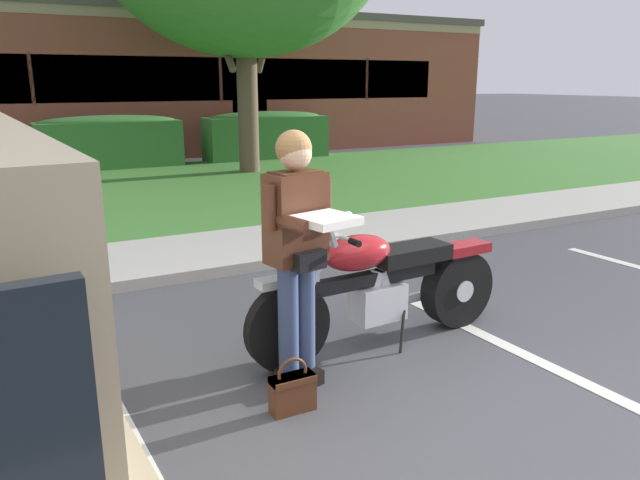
# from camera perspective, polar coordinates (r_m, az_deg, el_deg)

# --- Properties ---
(ground_plane) EXTENTS (140.00, 140.00, 0.00)m
(ground_plane) POSITION_cam_1_polar(r_m,az_deg,el_deg) (3.87, 12.20, -16.71)
(ground_plane) COLOR #424247
(curb_strip) EXTENTS (60.00, 0.20, 0.12)m
(curb_strip) POSITION_cam_1_polar(r_m,az_deg,el_deg) (6.60, -7.25, -2.43)
(curb_strip) COLOR #ADA89E
(curb_strip) RESTS_ON ground
(concrete_walk) EXTENTS (60.00, 1.50, 0.08)m
(concrete_walk) POSITION_cam_1_polar(r_m,az_deg,el_deg) (7.37, -9.61, -0.83)
(concrete_walk) COLOR #ADA89E
(concrete_walk) RESTS_ON ground
(grass_lawn) EXTENTS (60.00, 7.12, 0.06)m
(grass_lawn) POSITION_cam_1_polar(r_m,az_deg,el_deg) (11.46, -16.55, 4.27)
(grass_lawn) COLOR #3D752D
(grass_lawn) RESTS_ON ground
(stall_stripe_1) EXTENTS (0.32, 4.40, 0.01)m
(stall_stripe_1) POSITION_cam_1_polar(r_m,az_deg,el_deg) (4.72, 21.47, -11.33)
(stall_stripe_1) COLOR silver
(stall_stripe_1) RESTS_ON ground
(motorcycle) EXTENTS (2.24, 0.82, 1.26)m
(motorcycle) POSITION_cam_1_polar(r_m,az_deg,el_deg) (4.69, 6.44, -4.07)
(motorcycle) COLOR black
(motorcycle) RESTS_ON ground
(rider_person) EXTENTS (0.53, 0.63, 1.70)m
(rider_person) POSITION_cam_1_polar(r_m,az_deg,el_deg) (3.88, -2.08, -0.04)
(rider_person) COLOR black
(rider_person) RESTS_ON ground
(handbag) EXTENTS (0.28, 0.13, 0.36)m
(handbag) POSITION_cam_1_polar(r_m,az_deg,el_deg) (3.87, -2.59, -13.87)
(handbag) COLOR #562D19
(handbag) RESTS_ON ground
(hedge_center_left) EXTENTS (3.17, 0.90, 1.24)m
(hedge_center_left) POSITION_cam_1_polar(r_m,az_deg,el_deg) (14.79, -19.13, 8.75)
(hedge_center_left) COLOR #336B2D
(hedge_center_left) RESTS_ON ground
(hedge_center_right) EXTENTS (3.17, 0.90, 1.24)m
(hedge_center_right) POSITION_cam_1_polar(r_m,az_deg,el_deg) (15.86, -5.07, 9.84)
(hedge_center_right) COLOR #336B2D
(hedge_center_right) RESTS_ON ground
(brick_building) EXTENTS (26.97, 8.55, 3.89)m
(brick_building) POSITION_cam_1_polar(r_m,az_deg,el_deg) (20.03, -26.17, 13.17)
(brick_building) COLOR brown
(brick_building) RESTS_ON ground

